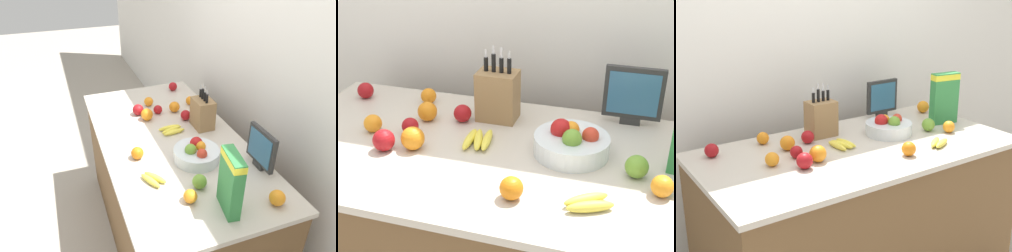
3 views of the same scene
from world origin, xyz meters
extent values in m
cube|color=silver|center=(0.00, 0.67, 1.30)|extent=(9.00, 0.06, 2.60)
cube|color=brown|center=(0.00, 0.00, 0.43)|extent=(1.75, 0.88, 0.86)
cube|color=beige|center=(0.00, 0.00, 0.88)|extent=(1.78, 0.91, 0.03)
cube|color=#937047|center=(-0.08, 0.27, 1.00)|extent=(0.16, 0.12, 0.21)
cylinder|color=black|center=(-0.13, 0.27, 1.13)|extent=(0.02, 0.02, 0.06)
cube|color=silver|center=(-0.13, 0.27, 1.18)|extent=(0.01, 0.00, 0.03)
cylinder|color=black|center=(-0.09, 0.27, 1.14)|extent=(0.02, 0.02, 0.07)
cube|color=silver|center=(-0.09, 0.27, 1.20)|extent=(0.01, 0.00, 0.04)
cylinder|color=black|center=(-0.06, 0.27, 1.13)|extent=(0.02, 0.02, 0.06)
cube|color=silver|center=(-0.06, 0.27, 1.19)|extent=(0.01, 0.00, 0.04)
cylinder|color=black|center=(-0.03, 0.27, 1.13)|extent=(0.02, 0.02, 0.06)
cube|color=silver|center=(-0.03, 0.27, 1.18)|extent=(0.01, 0.00, 0.03)
cube|color=#2D2D2D|center=(0.47, 0.38, 0.91)|extent=(0.08, 0.03, 0.03)
cube|color=#2D2D2D|center=(0.47, 0.38, 1.03)|extent=(0.24, 0.02, 0.22)
cube|color=#33668C|center=(0.47, 0.37, 1.03)|extent=(0.20, 0.00, 0.18)
cube|color=#338442|center=(0.70, 0.04, 1.06)|extent=(0.19, 0.09, 0.33)
cube|color=yellow|center=(0.70, 0.04, 1.19)|extent=(0.19, 0.09, 0.04)
cylinder|color=silver|center=(0.27, 0.07, 0.93)|extent=(0.28, 0.28, 0.07)
sphere|color=red|center=(0.34, 0.07, 0.98)|extent=(0.06, 0.06, 0.06)
sphere|color=orange|center=(0.26, 0.10, 0.98)|extent=(0.06, 0.06, 0.06)
sphere|color=red|center=(0.23, 0.08, 0.98)|extent=(0.08, 0.08, 0.08)
sphere|color=#6B9E33|center=(0.28, 0.02, 0.98)|extent=(0.07, 0.07, 0.07)
ellipsoid|color=yellow|center=(-0.12, 0.03, 0.91)|extent=(0.04, 0.16, 0.03)
ellipsoid|color=yellow|center=(-0.08, 0.04, 0.91)|extent=(0.07, 0.16, 0.03)
ellipsoid|color=yellow|center=(-0.05, 0.05, 0.91)|extent=(0.05, 0.16, 0.03)
ellipsoid|color=yellow|center=(0.39, -0.26, 0.91)|extent=(0.15, 0.09, 0.04)
ellipsoid|color=yellow|center=(0.37, -0.23, 0.91)|extent=(0.14, 0.12, 0.04)
sphere|color=#A31419|center=(-0.37, 0.04, 0.93)|extent=(0.07, 0.07, 0.07)
sphere|color=#A31419|center=(-0.73, 0.30, 0.93)|extent=(0.07, 0.07, 0.07)
sphere|color=#A31419|center=(-0.21, 0.20, 0.93)|extent=(0.07, 0.07, 0.07)
sphere|color=#A31419|center=(-0.40, -0.11, 0.93)|extent=(0.08, 0.08, 0.08)
sphere|color=#6B9E33|center=(0.51, -0.02, 0.93)|extent=(0.08, 0.08, 0.08)
sphere|color=orange|center=(0.60, -0.11, 0.93)|extent=(0.07, 0.07, 0.07)
sphere|color=orange|center=(0.14, -0.27, 0.93)|extent=(0.08, 0.08, 0.08)
sphere|color=orange|center=(-0.35, 0.17, 0.93)|extent=(0.08, 0.08, 0.08)
sphere|color=orange|center=(-0.43, 0.33, 0.93)|extent=(0.07, 0.07, 0.07)
sphere|color=orange|center=(-0.30, -0.07, 0.94)|extent=(0.09, 0.09, 0.09)
sphere|color=orange|center=(-0.52, 0.01, 0.93)|extent=(0.07, 0.07, 0.07)
sphere|color=orange|center=(0.76, 0.29, 0.93)|extent=(0.08, 0.08, 0.08)
camera|label=1|loc=(1.73, -0.65, 2.08)|focal=35.00mm
camera|label=2|loc=(0.48, -1.44, 1.78)|focal=50.00mm
camera|label=3|loc=(-1.43, -1.99, 1.81)|focal=50.00mm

